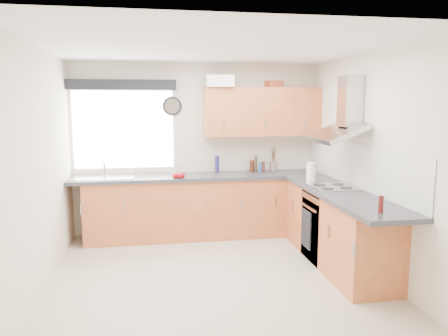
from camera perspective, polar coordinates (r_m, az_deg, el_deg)
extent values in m
plane|color=beige|center=(5.05, -1.22, -13.95)|extent=(3.60, 3.60, 0.00)
cube|color=white|center=(4.70, -1.32, 15.46)|extent=(3.60, 3.60, 0.02)
cube|color=silver|center=(6.49, -3.58, 2.48)|extent=(3.60, 0.02, 2.50)
cube|color=silver|center=(2.98, 3.79, -4.74)|extent=(3.60, 0.02, 2.50)
cube|color=silver|center=(4.80, -23.03, -0.32)|extent=(0.02, 3.60, 2.50)
cube|color=silver|center=(5.29, 18.42, 0.68)|extent=(0.02, 3.60, 2.50)
cube|color=white|center=(6.43, -12.97, 4.91)|extent=(1.40, 0.02, 1.10)
cube|color=black|center=(6.34, -13.21, 10.55)|extent=(1.50, 0.18, 0.14)
cube|color=white|center=(5.56, 16.85, 0.38)|extent=(0.01, 3.00, 0.54)
cube|color=#AD582F|center=(6.34, -4.14, -5.20)|extent=(3.00, 0.58, 0.86)
cube|color=#AD582F|center=(6.67, 9.73, -4.61)|extent=(0.60, 0.60, 0.86)
cube|color=#AD582F|center=(5.46, 14.55, -7.72)|extent=(0.58, 2.10, 0.86)
cube|color=#2D2E34|center=(6.25, -3.26, -1.13)|extent=(3.60, 0.62, 0.05)
cube|color=#2D2E34|center=(5.21, 15.31, -3.37)|extent=(0.62, 2.42, 0.05)
cube|color=black|center=(5.59, 13.82, -7.37)|extent=(0.56, 0.58, 0.85)
cube|color=#ACACAC|center=(5.48, 14.01, -2.41)|extent=(0.52, 0.52, 0.01)
cube|color=#AD582F|center=(6.46, 5.02, 7.33)|extent=(1.70, 0.35, 0.70)
cube|color=white|center=(6.34, -6.72, -5.65)|extent=(0.55, 0.53, 0.77)
cylinder|color=black|center=(6.39, -6.79, 8.03)|extent=(0.28, 0.04, 0.28)
cube|color=white|center=(6.23, -0.47, 11.28)|extent=(0.42, 0.33, 0.16)
cube|color=#B14C2D|center=(6.60, 6.54, 10.81)|extent=(0.26, 0.23, 0.10)
cylinder|color=gray|center=(6.65, 6.44, 0.26)|extent=(0.11, 0.11, 0.14)
cylinder|color=white|center=(5.70, 11.33, -0.60)|extent=(0.15, 0.15, 0.27)
cylinder|color=#1D508D|center=(6.46, 4.74, 0.10)|extent=(0.04, 0.04, 0.16)
cylinder|color=#5B2120|center=(6.49, 5.18, 0.15)|extent=(0.04, 0.04, 0.16)
cylinder|color=#382C1F|center=(6.45, -1.01, -0.13)|extent=(0.04, 0.04, 0.10)
cylinder|color=navy|center=(6.45, -0.91, 0.52)|extent=(0.06, 0.06, 0.25)
cylinder|color=#4C1B10|center=(6.51, 3.66, 0.25)|extent=(0.07, 0.07, 0.17)
cylinder|color=#39281F|center=(6.49, 4.18, 0.52)|extent=(0.04, 0.04, 0.24)
cylinder|color=#5A1413|center=(4.35, 19.80, -4.48)|extent=(0.05, 0.05, 0.16)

